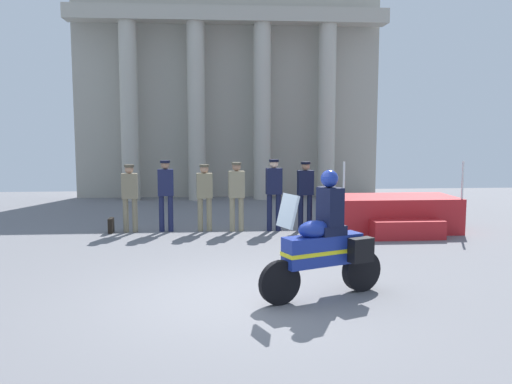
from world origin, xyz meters
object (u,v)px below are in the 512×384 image
object	(u,v)px
officer_in_row_2	(205,192)
motorcycle_with_rider	(327,244)
officer_in_row_0	(130,193)
officer_in_row_3	(237,191)
officer_in_row_4	(274,189)
officer_in_row_1	(166,190)
officer_in_row_5	(305,190)
reviewing_stand	(394,215)
briefcase_on_ground	(111,225)

from	to	relation	value
officer_in_row_2	motorcycle_with_rider	distance (m)	5.73
officer_in_row_0	officer_in_row_3	distance (m)	2.59
officer_in_row_4	motorcycle_with_rider	world-z (taller)	motorcycle_with_rider
officer_in_row_1	officer_in_row_5	world-z (taller)	officer_in_row_1
officer_in_row_1	officer_in_row_3	size ratio (longest dim) A/B	1.03
officer_in_row_3	officer_in_row_5	distance (m)	1.71
reviewing_stand	motorcycle_with_rider	xyz separation A→B (m)	(-2.75, -5.03, 0.38)
officer_in_row_4	officer_in_row_2	bearing A→B (deg)	-9.02
reviewing_stand	officer_in_row_5	bearing A→B (deg)	170.84
officer_in_row_5	briefcase_on_ground	distance (m)	4.83
reviewing_stand	motorcycle_with_rider	size ratio (longest dim) A/B	1.52
officer_in_row_3	briefcase_on_ground	size ratio (longest dim) A/B	4.73
briefcase_on_ground	officer_in_row_0	bearing A→B (deg)	5.45
officer_in_row_1	motorcycle_with_rider	xyz separation A→B (m)	(2.84, -5.43, -0.24)
motorcycle_with_rider	reviewing_stand	bearing A→B (deg)	-141.42
officer_in_row_1	officer_in_row_2	size ratio (longest dim) A/B	1.06
officer_in_row_4	briefcase_on_ground	bearing A→B (deg)	-6.20
reviewing_stand	officer_in_row_5	world-z (taller)	reviewing_stand
officer_in_row_2	officer_in_row_4	world-z (taller)	officer_in_row_4
reviewing_stand	officer_in_row_4	world-z (taller)	officer_in_row_4
officer_in_row_3	briefcase_on_ground	bearing A→B (deg)	-5.94
officer_in_row_2	motorcycle_with_rider	bearing A→B (deg)	103.80
reviewing_stand	officer_in_row_2	bearing A→B (deg)	175.43
reviewing_stand	officer_in_row_2	world-z (taller)	reviewing_stand
reviewing_stand	officer_in_row_0	distance (m)	6.49
officer_in_row_0	officer_in_row_2	xyz separation A→B (m)	(1.80, 0.01, -0.00)
officer_in_row_0	motorcycle_with_rider	xyz separation A→B (m)	(3.70, -5.39, -0.18)
officer_in_row_1	officer_in_row_5	bearing A→B (deg)	173.63
officer_in_row_4	officer_in_row_0	bearing A→B (deg)	-7.01
officer_in_row_2	officer_in_row_3	bearing A→B (deg)	168.71
reviewing_stand	officer_in_row_0	world-z (taller)	reviewing_stand
officer_in_row_5	officer_in_row_1	bearing A→B (deg)	-6.37
officer_in_row_2	motorcycle_with_rider	xyz separation A→B (m)	(1.90, -5.40, -0.18)
reviewing_stand	briefcase_on_ground	world-z (taller)	reviewing_stand
officer_in_row_5	motorcycle_with_rider	world-z (taller)	motorcycle_with_rider
officer_in_row_0	motorcycle_with_rider	size ratio (longest dim) A/B	0.84
officer_in_row_1	officer_in_row_3	bearing A→B (deg)	171.05
officer_in_row_5	officer_in_row_0	bearing A→B (deg)	-5.70
reviewing_stand	officer_in_row_0	size ratio (longest dim) A/B	1.82
officer_in_row_0	officer_in_row_3	xyz separation A→B (m)	(2.59, -0.06, 0.03)
officer_in_row_1	officer_in_row_5	distance (m)	3.44
briefcase_on_ground	officer_in_row_4	bearing A→B (deg)	-0.64
officer_in_row_3	officer_in_row_5	size ratio (longest dim) A/B	1.00
officer_in_row_3	briefcase_on_ground	xyz separation A→B (m)	(-3.05, 0.02, -0.82)
officer_in_row_3	officer_in_row_4	xyz separation A→B (m)	(0.92, -0.02, 0.05)
officer_in_row_5	briefcase_on_ground	bearing A→B (deg)	-5.15
officer_in_row_5	motorcycle_with_rider	bearing A→B (deg)	78.10
officer_in_row_4	briefcase_on_ground	distance (m)	4.06
officer_in_row_0	officer_in_row_5	size ratio (longest dim) A/B	0.97
reviewing_stand	officer_in_row_4	distance (m)	3.03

